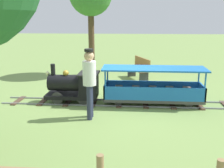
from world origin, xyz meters
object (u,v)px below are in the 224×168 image
locomotive (75,86)px  park_bench (139,69)px  conductor_person (89,78)px  passenger_car (153,89)px

locomotive → park_bench: bearing=-32.0°
conductor_person → park_bench: conductor_person is taller
passenger_car → park_bench: passenger_car is taller
locomotive → conductor_person: 1.32m
locomotive → park_bench: locomotive is taller
locomotive → passenger_car: locomotive is taller
locomotive → conductor_person: conductor_person is taller
conductor_person → locomotive: bearing=28.0°
conductor_person → park_bench: 4.18m
locomotive → conductor_person: size_ratio=0.89×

